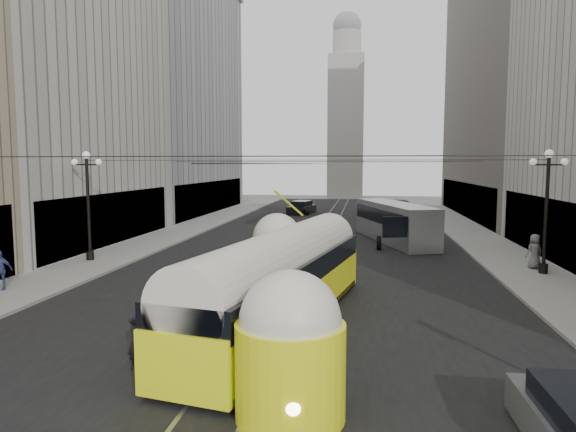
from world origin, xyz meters
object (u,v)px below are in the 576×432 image
(city_bus, at_px, (394,221))
(pedestrian_crossing_b, at_px, (329,383))
(pedestrian_sidewalk_right, at_px, (535,251))
(pedestrian_crossing_a, at_px, (136,341))
(streetcar, at_px, (281,280))

(city_bus, bearing_deg, pedestrian_crossing_b, -96.01)
(city_bus, relative_size, pedestrian_sidewalk_right, 6.30)
(pedestrian_crossing_a, xyz_separation_m, pedestrian_sidewalk_right, (15.51, 15.68, 0.32))
(city_bus, bearing_deg, pedestrian_sidewalk_right, -54.23)
(city_bus, bearing_deg, pedestrian_crossing_a, -108.71)
(pedestrian_crossing_b, relative_size, pedestrian_sidewalk_right, 1.01)
(pedestrian_sidewalk_right, bearing_deg, pedestrian_crossing_b, 39.24)
(streetcar, relative_size, city_bus, 1.32)
(streetcar, height_order, pedestrian_crossing_a, streetcar)
(pedestrian_crossing_b, height_order, pedestrian_sidewalk_right, pedestrian_sidewalk_right)
(city_bus, distance_m, pedestrian_crossing_a, 26.73)
(streetcar, bearing_deg, pedestrian_sidewalk_right, 43.42)
(pedestrian_crossing_a, relative_size, pedestrian_sidewalk_right, 0.82)
(city_bus, distance_m, pedestrian_sidewalk_right, 11.88)
(streetcar, xyz_separation_m, pedestrian_crossing_a, (-3.49, -4.30, -0.93))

